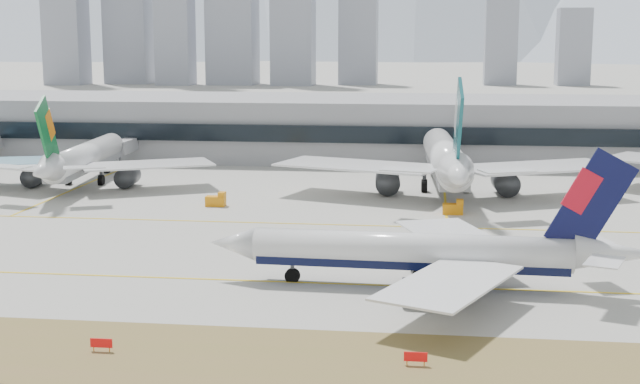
# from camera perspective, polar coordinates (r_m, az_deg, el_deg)

# --- Properties ---
(ground) EXTENTS (3000.00, 3000.00, 0.00)m
(ground) POSITION_cam_1_polar(r_m,az_deg,el_deg) (117.62, -4.01, -5.04)
(ground) COLOR #9B9991
(ground) RESTS_ON ground
(taxiing_airliner) EXTENTS (53.28, 46.31, 17.91)m
(taxiing_airliner) POSITION_cam_1_polar(r_m,az_deg,el_deg) (109.31, 6.83, -3.91)
(taxiing_airliner) COLOR white
(taxiing_airliner) RESTS_ON ground
(widebody_eva) EXTENTS (56.60, 55.55, 20.23)m
(widebody_eva) POSITION_cam_1_polar(r_m,az_deg,el_deg) (189.30, -14.97, 2.01)
(widebody_eva) COLOR white
(widebody_eva) RESTS_ON ground
(widebody_cathay) EXTENTS (67.42, 66.03, 24.07)m
(widebody_cathay) POSITION_cam_1_polar(r_m,az_deg,el_deg) (175.63, 8.08, 1.99)
(widebody_cathay) COLOR white
(widebody_cathay) RESTS_ON ground
(terminal) EXTENTS (280.00, 43.10, 15.00)m
(terminal) POSITION_cam_1_polar(r_m,az_deg,el_deg) (228.53, 1.52, 4.18)
(terminal) COLOR gray
(terminal) RESTS_ON ground
(hold_sign_left) EXTENTS (2.20, 0.15, 1.35)m
(hold_sign_left) POSITION_cam_1_polar(r_m,az_deg,el_deg) (90.37, -13.82, -9.38)
(hold_sign_left) COLOR red
(hold_sign_left) RESTS_ON ground
(hold_sign_right) EXTENTS (2.20, 0.15, 1.35)m
(hold_sign_right) POSITION_cam_1_polar(r_m,az_deg,el_deg) (84.74, 6.14, -10.46)
(hold_sign_right) COLOR red
(hold_sign_right) RESTS_ON ground
(gse_b) EXTENTS (3.55, 2.00, 2.60)m
(gse_b) POSITION_cam_1_polar(r_m,az_deg,el_deg) (162.34, -6.64, -0.54)
(gse_b) COLOR orange
(gse_b) RESTS_ON ground
(gse_c) EXTENTS (3.55, 2.00, 2.60)m
(gse_c) POSITION_cam_1_polar(r_m,az_deg,el_deg) (155.70, 8.56, -1.03)
(gse_c) COLOR orange
(gse_c) RESTS_ON ground
(city_skyline) EXTENTS (342.00, 49.80, 140.00)m
(city_skyline) POSITION_cam_1_polar(r_m,az_deg,el_deg) (579.76, -5.85, 11.78)
(city_skyline) COLOR gray
(city_skyline) RESTS_ON ground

